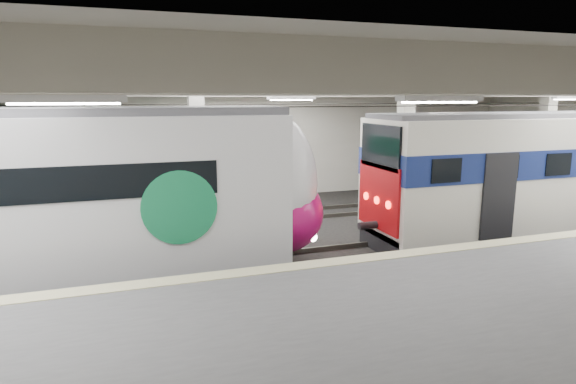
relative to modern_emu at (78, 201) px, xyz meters
name	(u,v)px	position (x,y,z in m)	size (l,w,h in m)	color
station_hall	(337,164)	(6.55, -1.74, 0.93)	(36.00, 24.00, 5.75)	black
modern_emu	(78,201)	(0.00, 0.00, 0.00)	(14.78, 3.05, 4.72)	white
older_rer	(544,172)	(15.48, 0.00, 0.02)	(13.52, 2.98, 4.46)	silver
far_train	(47,174)	(-1.46, 5.50, -0.03)	(13.93, 3.23, 4.43)	white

